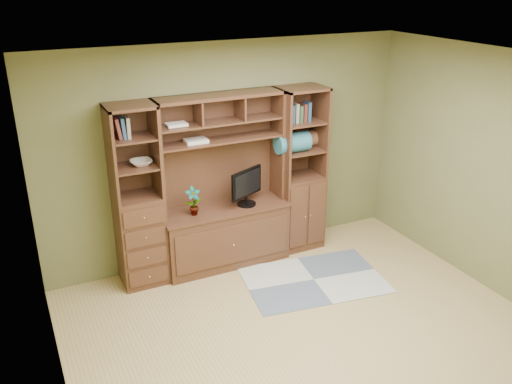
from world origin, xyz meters
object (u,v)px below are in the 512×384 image
monitor (246,181)px  center_hutch (224,184)px  left_tower (137,198)px  right_tower (299,170)px

monitor → center_hutch: bearing=147.1°
center_hutch → left_tower: (-1.00, 0.04, 0.00)m
left_tower → monitor: left_tower is taller
center_hutch → right_tower: bearing=2.2°
left_tower → right_tower: size_ratio=1.00×
center_hutch → monitor: size_ratio=3.36×
center_hutch → right_tower: size_ratio=1.00×
right_tower → monitor: right_tower is taller
center_hutch → monitor: center_hutch is taller
left_tower → right_tower: 2.02m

